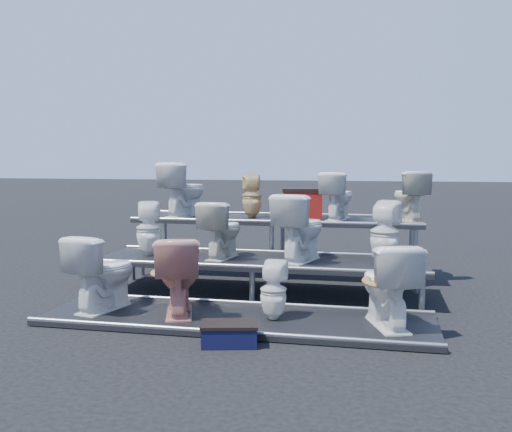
% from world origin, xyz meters
% --- Properties ---
extents(ground, '(80.00, 80.00, 0.00)m').
position_xyz_m(ground, '(0.00, 0.00, 0.00)').
color(ground, black).
rests_on(ground, ground).
extents(tier_front, '(4.20, 1.20, 0.06)m').
position_xyz_m(tier_front, '(0.00, -1.30, 0.03)').
color(tier_front, black).
rests_on(tier_front, ground).
extents(tier_mid, '(4.20, 1.20, 0.46)m').
position_xyz_m(tier_mid, '(0.00, 0.00, 0.23)').
color(tier_mid, black).
rests_on(tier_mid, ground).
extents(tier_back, '(4.20, 1.20, 0.86)m').
position_xyz_m(tier_back, '(0.00, 1.30, 0.43)').
color(tier_back, black).
rests_on(tier_back, ground).
extents(toilet_0, '(0.66, 0.93, 0.85)m').
position_xyz_m(toilet_0, '(-1.53, -1.30, 0.49)').
color(toilet_0, white).
rests_on(toilet_0, tier_front).
extents(toilet_1, '(0.72, 0.95, 0.86)m').
position_xyz_m(toilet_1, '(-0.65, -1.30, 0.49)').
color(toilet_1, tan).
rests_on(toilet_1, tier_front).
extents(toilet_2, '(0.29, 0.30, 0.62)m').
position_xyz_m(toilet_2, '(0.41, -1.30, 0.37)').
color(toilet_2, white).
rests_on(toilet_2, tier_front).
extents(toilet_3, '(0.72, 0.95, 0.86)m').
position_xyz_m(toilet_3, '(1.57, -1.30, 0.49)').
color(toilet_3, white).
rests_on(toilet_3, tier_front).
extents(toilet_4, '(0.41, 0.42, 0.72)m').
position_xyz_m(toilet_4, '(-1.52, 0.00, 0.82)').
color(toilet_4, white).
rests_on(toilet_4, tier_mid).
extents(toilet_5, '(0.52, 0.79, 0.75)m').
position_xyz_m(toilet_5, '(-0.51, 0.00, 0.83)').
color(toilet_5, beige).
rests_on(toilet_5, tier_mid).
extents(toilet_6, '(0.70, 0.94, 0.86)m').
position_xyz_m(toilet_6, '(0.52, 0.00, 0.89)').
color(toilet_6, white).
rests_on(toilet_6, tier_mid).
extents(toilet_7, '(0.44, 0.45, 0.78)m').
position_xyz_m(toilet_7, '(1.56, 0.00, 0.85)').
color(toilet_7, white).
rests_on(toilet_7, tier_mid).
extents(toilet_8, '(0.68, 0.92, 0.83)m').
position_xyz_m(toilet_8, '(-1.47, 1.30, 1.28)').
color(toilet_8, white).
rests_on(toilet_8, tier_back).
extents(toilet_9, '(0.37, 0.38, 0.66)m').
position_xyz_m(toilet_9, '(-0.39, 1.30, 1.19)').
color(toilet_9, '#D3B97E').
rests_on(toilet_9, tier_back).
extents(toilet_10, '(0.54, 0.76, 0.70)m').
position_xyz_m(toilet_10, '(0.89, 1.30, 1.21)').
color(toilet_10, white).
rests_on(toilet_10, tier_back).
extents(toilet_11, '(0.60, 0.80, 0.72)m').
position_xyz_m(toilet_11, '(1.90, 1.30, 1.22)').
color(toilet_11, beige).
rests_on(toilet_11, tier_back).
extents(red_crate, '(0.64, 0.55, 0.41)m').
position_xyz_m(red_crate, '(0.36, 1.32, 1.06)').
color(red_crate, maroon).
rests_on(red_crate, tier_back).
extents(step_stool, '(0.57, 0.42, 0.19)m').
position_xyz_m(step_stool, '(0.12, -2.04, 0.09)').
color(step_stool, black).
rests_on(step_stool, ground).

